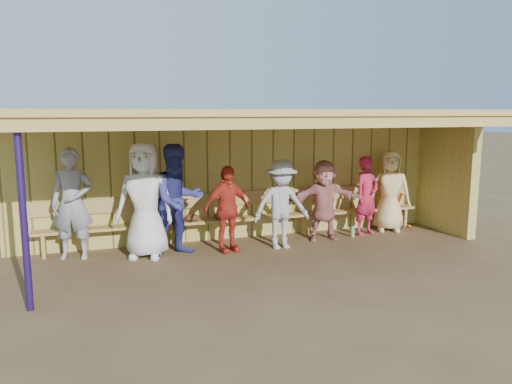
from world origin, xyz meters
The scene contains 12 objects.
ground centered at (0.00, 0.00, 0.00)m, with size 90.00×90.00×0.00m, color brown.
player_a centered at (-3.10, 0.81, 0.94)m, with size 0.69×0.45×1.89m, color gray.
player_b centered at (-1.93, 0.49, 0.99)m, with size 0.97×0.63×1.98m, color silver.
player_c centered at (-1.38, 0.46, 0.96)m, with size 0.94×0.73×1.93m, color navy.
player_d centered at (-0.53, 0.38, 0.77)m, with size 0.90×0.38×1.54m, color red.
player_e centered at (0.46, 0.27, 0.81)m, with size 1.05×0.60×1.62m, color #9F9CA4.
player_f centered at (1.46, 0.56, 0.78)m, with size 1.45×0.46×1.56m, color #C0736C.
player_g centered at (2.46, 0.67, 0.79)m, with size 0.58×0.38×1.59m, color #B71D40.
player_h centered at (3.10, 0.81, 0.84)m, with size 0.83×0.54×1.69m, color #E3C480.
dugout_structure centered at (0.39, 0.69, 1.69)m, with size 8.80×3.20×2.50m.
bench centered at (0.00, 1.12, 0.53)m, with size 7.60×0.34×0.93m.
dugout_equipment centered at (-0.35, 0.99, 0.49)m, with size 5.77×0.62×0.80m.
Camera 1 is at (-2.84, -7.95, 2.47)m, focal length 35.00 mm.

